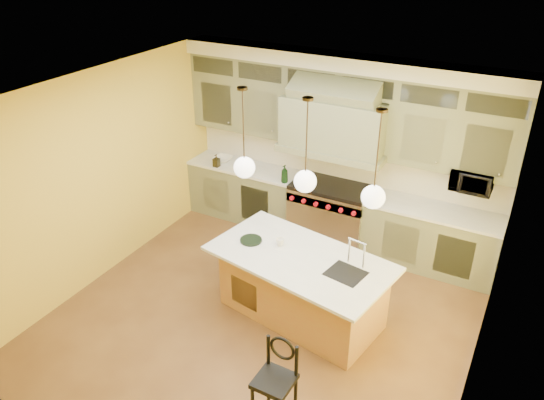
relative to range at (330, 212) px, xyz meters
The scene contains 18 objects.
floor 2.20m from the range, 90.00° to the right, with size 5.00×5.00×0.00m, color brown.
ceiling 3.23m from the range, 90.00° to the right, with size 5.00×5.00×0.00m, color white.
wall_back 1.03m from the range, 90.00° to the left, with size 5.00×5.00×0.00m, color yellow.
wall_front 4.74m from the range, 90.00° to the right, with size 5.00×5.00×0.00m, color yellow.
wall_left 3.43m from the range, 139.39° to the right, with size 5.00×5.00×0.00m, color yellow.
wall_right 3.43m from the range, 40.61° to the right, with size 5.00×5.00×0.00m, color yellow.
back_cabinetry 0.95m from the range, 90.00° to the left, with size 5.00×0.77×2.90m.
range is the anchor object (origin of this frame).
kitchen_island 1.92m from the range, 77.83° to the right, with size 2.39×1.56×1.35m.
counter_stool 3.63m from the range, 75.63° to the right, with size 0.37×0.37×1.04m.
microwave 2.18m from the range, ahead, with size 0.54×0.37×0.30m, color black.
oil_bottle_a 0.95m from the range, 162.65° to the right, with size 0.11×0.11×0.29m, color black.
oil_bottle_b 2.04m from the range, behind, with size 0.09×0.10×0.21m, color black.
fruit_bowl 2.04m from the range, behind, with size 0.30×0.30×0.07m, color white.
cup 1.87m from the range, 88.35° to the right, with size 0.11×0.11×0.10m, color white.
pendant_left 2.41m from the range, 102.05° to the right, with size 0.26×0.26×1.11m.
pendant_center 2.41m from the range, 77.95° to the right, with size 0.26×0.26×1.11m.
pendant_right 2.66m from the range, 57.37° to the right, with size 0.26×0.26×1.11m.
Camera 1 is at (2.62, -4.64, 4.54)m, focal length 35.00 mm.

